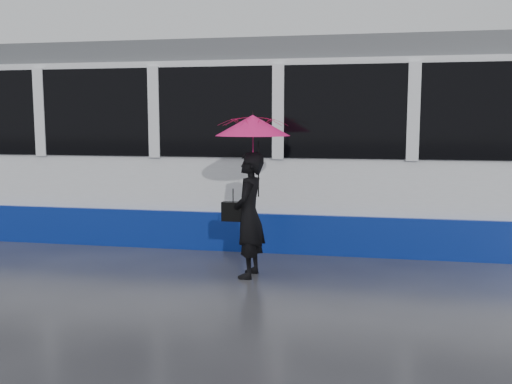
# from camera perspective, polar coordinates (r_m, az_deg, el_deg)

# --- Properties ---
(ground) EXTENTS (90.00, 90.00, 0.00)m
(ground) POSITION_cam_1_polar(r_m,az_deg,el_deg) (7.82, 0.36, -8.20)
(ground) COLOR #28282C
(ground) RESTS_ON ground
(rails) EXTENTS (34.00, 1.51, 0.02)m
(rails) POSITION_cam_1_polar(r_m,az_deg,el_deg) (10.22, 2.94, -4.48)
(rails) COLOR #3F3D38
(rails) RESTS_ON ground
(tram) EXTENTS (26.00, 2.56, 3.35)m
(tram) POSITION_cam_1_polar(r_m,az_deg,el_deg) (10.32, -5.03, 4.74)
(tram) COLOR white
(tram) RESTS_ON ground
(woman) EXTENTS (0.42, 0.62, 1.66)m
(woman) POSITION_cam_1_polar(r_m,az_deg,el_deg) (7.53, -0.70, -2.33)
(woman) COLOR black
(woman) RESTS_ON ground
(umbrella) EXTENTS (1.02, 1.02, 1.12)m
(umbrella) POSITION_cam_1_polar(r_m,az_deg,el_deg) (7.42, -0.33, 5.22)
(umbrella) COLOR #FF1557
(umbrella) RESTS_ON ground
(handbag) EXTENTS (0.30, 0.14, 0.44)m
(handbag) POSITION_cam_1_polar(r_m,az_deg,el_deg) (7.59, -2.30, -1.95)
(handbag) COLOR black
(handbag) RESTS_ON ground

